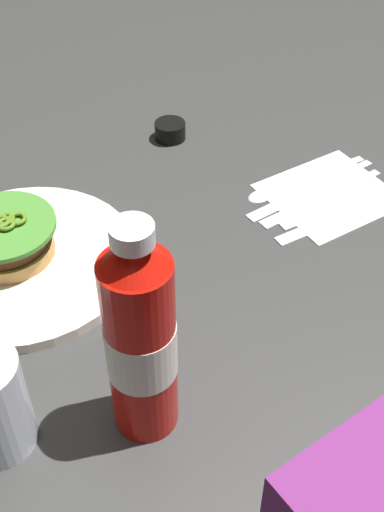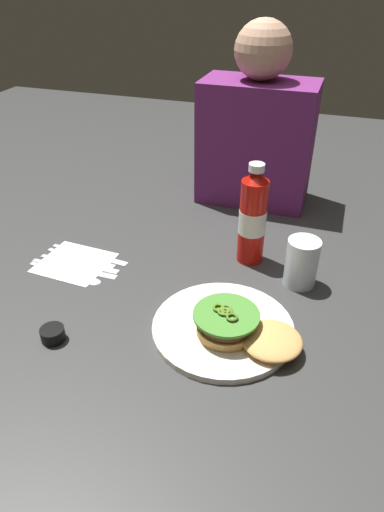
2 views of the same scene
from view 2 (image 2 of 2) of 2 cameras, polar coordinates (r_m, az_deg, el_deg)
ground_plane at (r=1.02m, az=-3.33°, el=-4.39°), size 3.00×3.00×0.00m
dinner_plate at (r=0.92m, az=3.85°, el=-8.88°), size 0.28×0.28×0.01m
burger_sandwich at (r=0.88m, az=6.30°, el=-8.99°), size 0.21×0.13×0.05m
ketchup_bottle at (r=1.08m, az=7.53°, el=4.69°), size 0.06×0.06×0.25m
water_glass at (r=1.04m, az=13.45°, el=-0.80°), size 0.07×0.07×0.11m
condiment_cup at (r=0.94m, az=-16.91°, el=-9.26°), size 0.05×0.05×0.03m
napkin at (r=1.15m, az=-14.38°, el=-0.79°), size 0.17×0.16×0.00m
spoon_utensil at (r=1.10m, az=-14.46°, el=-2.22°), size 0.20×0.04×0.00m
table_knife at (r=1.12m, az=-13.85°, el=-1.50°), size 0.22×0.02×0.00m
steak_knife at (r=1.13m, az=-13.27°, el=-0.91°), size 0.21×0.02×0.00m
fork_utensil at (r=1.15m, az=-13.03°, el=-0.30°), size 0.20×0.04×0.00m
butter_knife at (r=1.16m, az=-12.10°, el=0.19°), size 0.22×0.03×0.00m
diner_person at (r=1.36m, az=8.07°, el=15.20°), size 0.32×0.18×0.50m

